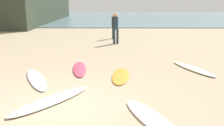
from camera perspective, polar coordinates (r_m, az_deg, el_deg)
name	(u,v)px	position (r m, az deg, el deg)	size (l,w,h in m)	color
ground_plane	(57,108)	(5.98, -13.15, -10.56)	(120.00, 120.00, 0.00)	tan
ocean_water	(108,16)	(43.63, -0.86, 11.15)	(120.00, 40.00, 0.08)	slate
surfboard_0	(154,120)	(5.30, 10.00, -13.38)	(0.55, 2.33, 0.07)	silver
surfboard_1	(193,69)	(9.53, 18.90, -1.27)	(0.48, 2.33, 0.08)	silver
surfboard_2	(52,100)	(6.36, -14.34, -8.65)	(0.54, 2.48, 0.09)	white
surfboard_3	(80,69)	(9.11, -7.82, -1.34)	(0.49, 2.19, 0.08)	#D5425D
surfboard_4	(36,79)	(8.23, -17.75, -3.63)	(0.49, 2.57, 0.07)	silver
surfboard_5	(121,76)	(8.19, 2.11, -3.06)	(0.58, 1.96, 0.06)	orange
beachgoer_near	(116,27)	(14.58, 0.93, 8.74)	(0.34, 0.29, 1.86)	#1E3342
beachgoer_mid	(114,25)	(16.79, 0.41, 9.19)	(0.36, 0.36, 1.73)	black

